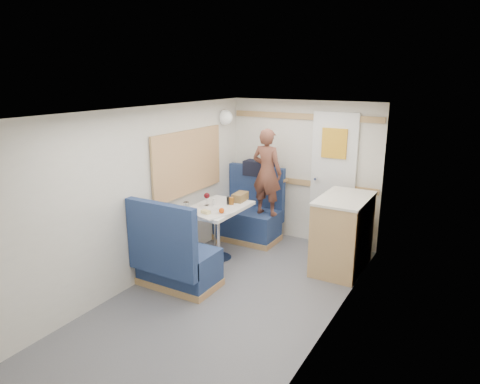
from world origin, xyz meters
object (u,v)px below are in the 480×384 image
Objects in this scene: bread_loaf at (240,197)px; person at (267,172)px; galley_counter at (342,233)px; orange_fruit at (222,211)px; wine_glass at (207,196)px; dinette_table at (217,218)px; dome_light at (225,117)px; beer_glass at (231,201)px; salt_grinder at (214,202)px; pepper_grinder at (228,201)px; cheese_block at (206,212)px; tray at (213,214)px; tumbler_left at (186,207)px; duffel_bag at (259,168)px; bench_near at (175,262)px; bench_far at (249,219)px.

person is at bearing 65.59° from bread_loaf.
galley_counter is 1.50m from orange_fruit.
galley_counter is 1.74m from wine_glass.
dome_light reaches higher than dinette_table.
beer_glass reaches higher than orange_fruit.
beer_glass reaches higher than salt_grinder.
bread_loaf reaches higher than pepper_grinder.
person is at bearing 77.83° from cheese_block.
tray is 0.48m from beer_glass.
dinette_table is 0.31m from wine_glass.
salt_grinder is at bearing 121.94° from tray.
tumbler_left is at bearing -175.75° from tray.
galley_counter is 8.32× the size of cheese_block.
duffel_bag is 1.00m from pepper_grinder.
wine_glass is (-0.14, -0.02, 0.28)m from dinette_table.
tumbler_left is at bearing -100.40° from duffel_bag.
galley_counter is at bearing 32.51° from orange_fruit.
bench_near reaches higher than tumbler_left.
wine_glass is (-0.16, -1.14, -0.17)m from duffel_bag.
bread_loaf is (-1.34, -0.17, 0.31)m from galley_counter.
beer_glass is at bearing -85.39° from duffel_bag.
cheese_block is (-0.08, -0.04, 0.03)m from tray.
dome_light is 1.81× the size of cheese_block.
duffel_bag is 1.46m from tray.
galley_counter reaches higher than beer_glass.
cheese_block is 0.43× the size of bread_loaf.
person is at bearing 60.88° from wine_glass.
pepper_grinder is (0.05, -0.97, -0.24)m from duffel_bag.
cheese_block is 0.40m from salt_grinder.
beer_glass is 1.09× the size of salt_grinder.
duffel_bag is 5.13× the size of salt_grinder.
bread_loaf is (0.51, -0.48, -0.98)m from dome_light.
galley_counter is 2.49× the size of tray.
dome_light is at bearing 106.25° from wine_glass.
bench_near is (-0.00, -0.86, -0.27)m from dinette_table.
wine_glass is at bearing 64.14° from person.
duffel_bag reaches higher than dinette_table.
bench_near reaches higher than orange_fruit.
beer_glass is (0.05, 0.51, 0.01)m from cheese_block.
cheese_block is at bearing 82.70° from bench_near.
tumbler_left is at bearing 67.71° from person.
dome_light is 3.00× the size of orange_fruit.
bread_loaf is at bearing 56.40° from wine_glass.
dinette_table is 0.46m from tumbler_left.
dome_light is 2.28× the size of salt_grinder.
galley_counter is at bearing 19.50° from wine_glass.
bread_loaf is (0.01, 0.20, 0.01)m from beer_glass.
wine_glass is at bearing -141.42° from salt_grinder.
bench_far is 1.31m from tumbler_left.
duffel_bag is at bearing 92.95° from pepper_grinder.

